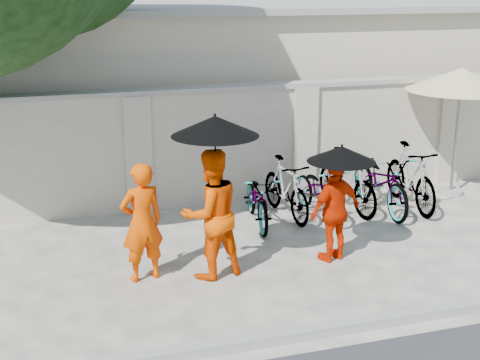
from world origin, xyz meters
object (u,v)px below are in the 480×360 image
object	(u,v)px
monk_left	(142,222)
monk_center	(211,214)
patio_umbrella	(461,81)
monk_right	(335,211)

from	to	relation	value
monk_left	monk_center	size ratio (longest dim) A/B	0.91
monk_left	monk_center	distance (m)	0.90
monk_left	monk_center	bearing A→B (deg)	156.62
monk_left	patio_umbrella	xyz separation A→B (m)	(6.05, 1.99, 1.31)
monk_center	patio_umbrella	world-z (taller)	patio_umbrella
monk_right	monk_center	bearing A→B (deg)	-18.20
monk_center	patio_umbrella	distance (m)	5.72
monk_center	monk_right	distance (m)	1.80
monk_center	monk_right	world-z (taller)	monk_center
monk_right	patio_umbrella	distance (m)	4.22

